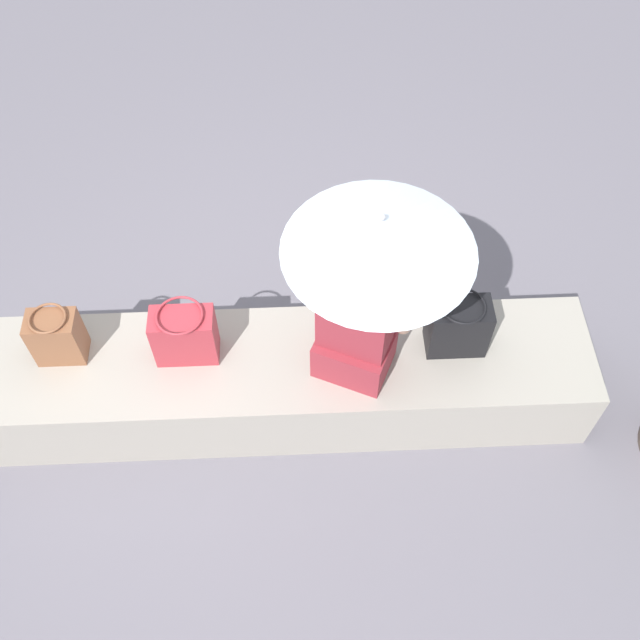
# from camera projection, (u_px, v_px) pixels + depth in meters

# --- Properties ---
(ground_plane) EXTENTS (14.00, 14.00, 0.00)m
(ground_plane) POSITION_uv_depth(u_px,v_px,m) (290.00, 402.00, 4.01)
(ground_plane) COLOR slate
(stone_bench) EXTENTS (3.04, 0.62, 0.44)m
(stone_bench) POSITION_uv_depth(u_px,v_px,m) (288.00, 381.00, 3.83)
(stone_bench) COLOR #A8A093
(stone_bench) RESTS_ON ground
(person_seated) EXTENTS (0.51, 0.40, 0.90)m
(person_seated) POSITION_uv_depth(u_px,v_px,m) (357.00, 318.00, 3.32)
(person_seated) COLOR #992D38
(person_seated) RESTS_ON stone_bench
(parasol) EXTENTS (0.78, 0.78, 1.06)m
(parasol) POSITION_uv_depth(u_px,v_px,m) (380.00, 236.00, 2.86)
(parasol) COLOR #B7B7BC
(parasol) RESTS_ON stone_bench
(handbag_black) EXTENTS (0.23, 0.18, 0.30)m
(handbag_black) POSITION_uv_depth(u_px,v_px,m) (57.00, 337.00, 3.55)
(handbag_black) COLOR brown
(handbag_black) RESTS_ON stone_bench
(tote_bag_canvas) EXTENTS (0.29, 0.21, 0.33)m
(tote_bag_canvas) POSITION_uv_depth(u_px,v_px,m) (458.00, 326.00, 3.57)
(tote_bag_canvas) COLOR black
(tote_bag_canvas) RESTS_ON stone_bench
(shoulder_bag_spare) EXTENTS (0.30, 0.22, 0.32)m
(shoulder_bag_spare) POSITION_uv_depth(u_px,v_px,m) (185.00, 335.00, 3.54)
(shoulder_bag_spare) COLOR #B2333D
(shoulder_bag_spare) RESTS_ON stone_bench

